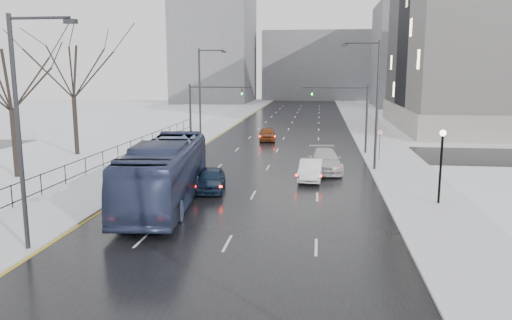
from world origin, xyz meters
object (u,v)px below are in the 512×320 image
at_px(bus, 165,173).
at_px(lamppost_r_mid, 441,156).
at_px(sedan_center_near, 211,179).
at_px(streetlight_l_near, 23,123).
at_px(sedan_right_near, 311,170).
at_px(tree_park_e, 78,155).
at_px(sedan_right_far, 325,160).
at_px(mast_signal_left, 201,109).
at_px(mast_signal_right, 355,110).
at_px(sedan_center_far, 267,134).
at_px(streetlight_r_mid, 374,99).
at_px(streetlight_l_far, 202,91).
at_px(tree_park_d, 18,178).
at_px(no_uturn_sign, 380,135).

bearing_deg(bus, lamppost_r_mid, 0.24).
bearing_deg(lamppost_r_mid, sedan_center_near, 172.38).
relative_size(streetlight_l_near, sedan_center_near, 2.28).
bearing_deg(sedan_right_near, sedan_center_near, -145.09).
bearing_deg(tree_park_e, sedan_right_far, -11.96).
height_order(lamppost_r_mid, mast_signal_left, mast_signal_left).
xyz_separation_m(bus, sedan_center_near, (1.90, 3.60, -1.12)).
xyz_separation_m(mast_signal_right, sedan_center_far, (-9.04, 7.81, -3.32)).
bearing_deg(sedan_center_near, bus, -124.87).
bearing_deg(lamppost_r_mid, tree_park_e, 154.38).
xyz_separation_m(streetlight_r_mid, streetlight_l_far, (-16.33, 12.00, 0.00)).
xyz_separation_m(mast_signal_left, sedan_center_far, (5.61, 7.81, -3.32)).
distance_m(streetlight_l_far, sedan_center_near, 21.37).
relative_size(streetlight_l_far, mast_signal_left, 1.54).
height_order(tree_park_d, sedan_right_far, tree_park_d).
relative_size(lamppost_r_mid, no_uturn_sign, 1.59).
height_order(streetlight_r_mid, sedan_right_near, streetlight_r_mid).
relative_size(no_uturn_sign, bus, 0.20).
relative_size(tree_park_e, streetlight_l_far, 1.35).
height_order(tree_park_d, mast_signal_right, mast_signal_right).
relative_size(tree_park_e, mast_signal_right, 2.08).
height_order(bus, sedan_center_far, bus).
height_order(sedan_center_near, sedan_right_far, sedan_right_far).
bearing_deg(sedan_center_near, streetlight_r_mid, 29.32).
xyz_separation_m(mast_signal_left, sedan_right_near, (10.83, -12.15, -3.33)).
xyz_separation_m(no_uturn_sign, sedan_center_near, (-12.10, -12.14, -1.51)).
distance_m(mast_signal_right, sedan_center_far, 12.40).
xyz_separation_m(lamppost_r_mid, bus, (-15.80, -1.74, -1.04)).
height_order(streetlight_l_far, bus, streetlight_l_far).
relative_size(tree_park_d, lamppost_r_mid, 2.92).
xyz_separation_m(streetlight_r_mid, sedan_center_near, (-11.07, -8.14, -4.83)).
height_order(streetlight_r_mid, streetlight_l_near, same).
distance_m(streetlight_l_near, sedan_right_far, 23.47).
bearing_deg(mast_signal_left, lamppost_r_mid, -44.48).
bearing_deg(mast_signal_left, mast_signal_right, 0.00).
relative_size(streetlight_r_mid, mast_signal_left, 1.54).
distance_m(sedan_right_near, sedan_right_far, 3.49).
xyz_separation_m(streetlight_l_near, sedan_right_near, (11.67, 15.85, -4.84)).
bearing_deg(sedan_right_near, streetlight_r_mid, 44.63).
distance_m(lamppost_r_mid, sedan_right_far, 11.44).
bearing_deg(mast_signal_right, sedan_center_near, -122.36).
relative_size(tree_park_d, tree_park_e, 0.93).
bearing_deg(lamppost_r_mid, streetlight_l_far, 131.06).
bearing_deg(mast_signal_left, sedan_center_near, -74.66).
distance_m(no_uturn_sign, sedan_center_far, 16.15).
height_order(tree_park_e, sedan_right_near, tree_park_e).
bearing_deg(tree_park_e, tree_park_d, -87.71).
height_order(tree_park_d, bus, tree_park_d).
distance_m(mast_signal_right, bus, 23.27).
distance_m(streetlight_l_far, sedan_right_far, 18.62).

